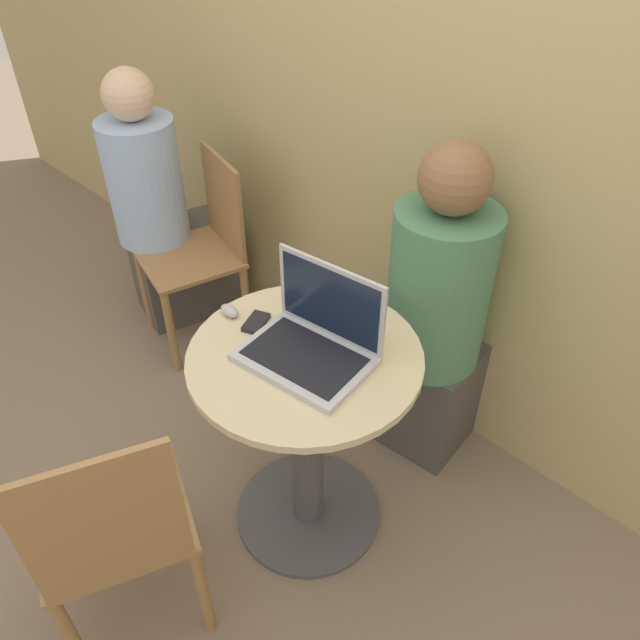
{
  "coord_description": "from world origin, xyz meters",
  "views": [
    {
      "loc": [
        0.94,
        -0.91,
        1.95
      ],
      "look_at": [
        0.01,
        0.05,
        0.87
      ],
      "focal_mm": 35.0,
      "sensor_mm": 36.0,
      "label": 1
    }
  ],
  "objects_px": {
    "laptop": "(313,339)",
    "person_seated": "(440,330)",
    "cell_phone": "(256,322)",
    "chair_empty": "(116,533)"
  },
  "relations": [
    {
      "from": "laptop",
      "to": "person_seated",
      "type": "height_order",
      "value": "person_seated"
    },
    {
      "from": "laptop",
      "to": "cell_phone",
      "type": "bearing_deg",
      "value": -173.07
    },
    {
      "from": "laptop",
      "to": "chair_empty",
      "type": "height_order",
      "value": "laptop"
    },
    {
      "from": "person_seated",
      "to": "chair_empty",
      "type": "bearing_deg",
      "value": -97.58
    },
    {
      "from": "laptop",
      "to": "chair_empty",
      "type": "relative_size",
      "value": 0.42
    },
    {
      "from": "cell_phone",
      "to": "person_seated",
      "type": "bearing_deg",
      "value": 67.29
    },
    {
      "from": "cell_phone",
      "to": "chair_empty",
      "type": "xyz_separation_m",
      "value": [
        0.1,
        -0.61,
        -0.31
      ]
    },
    {
      "from": "laptop",
      "to": "cell_phone",
      "type": "height_order",
      "value": "laptop"
    },
    {
      "from": "cell_phone",
      "to": "person_seated",
      "type": "height_order",
      "value": "person_seated"
    },
    {
      "from": "chair_empty",
      "to": "person_seated",
      "type": "xyz_separation_m",
      "value": [
        0.16,
        1.23,
        0.06
      ]
    }
  ]
}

